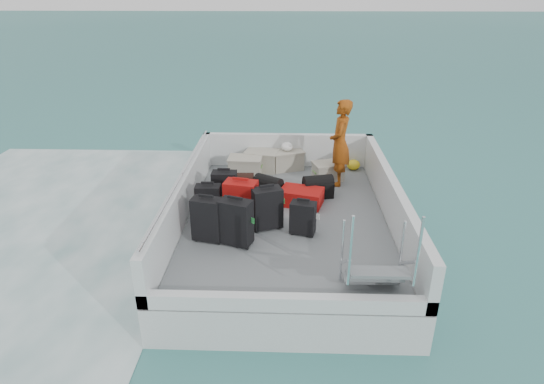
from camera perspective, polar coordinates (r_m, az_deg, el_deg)
The scene contains 23 objects.
ground at distance 8.03m, azimuth 1.78°, elevation -7.00°, with size 160.00×160.00×0.00m, color #1A5B5A.
wake_foam at distance 9.35m, azimuth -29.26°, elevation -5.59°, with size 10.00×10.00×0.00m, color white.
ferry_hull at distance 7.88m, azimuth 1.81°, elevation -5.14°, with size 3.60×5.00×0.60m, color silver.
deck at distance 7.73m, azimuth 1.84°, elevation -3.14°, with size 3.30×4.70×0.02m, color slate.
deck_fittings at distance 7.28m, azimuth 4.59°, elevation -1.69°, with size 3.60×5.00×0.90m.
suitcase_0 at distance 6.94m, azimuth -8.10°, elevation -3.47°, with size 0.45×0.26×0.70m, color black.
suitcase_1 at distance 7.57m, azimuth -7.97°, elevation -1.35°, with size 0.41×0.23×0.61m, color black.
suitcase_2 at distance 8.06m, azimuth -5.96°, elevation 0.46°, with size 0.43×0.26×0.62m, color black.
suitcase_3 at distance 6.79m, azimuth -4.55°, elevation -3.86°, with size 0.47×0.28×0.72m, color black.
suitcase_4 at distance 7.22m, azimuth -0.64°, elevation -2.09°, with size 0.47×0.28×0.69m, color black.
suitcase_5 at distance 7.42m, azimuth -3.89°, elevation -1.26°, with size 0.52×0.31×0.72m, color maroon.
suitcase_6 at distance 7.10m, azimuth 3.90°, elevation -3.33°, with size 0.39×0.23×0.54m, color black.
suitcase_8 at distance 8.10m, azimuth 3.72°, elevation -0.61°, with size 0.48×0.73×0.29m, color maroon.
duffel_0 at distance 8.51m, azimuth -3.99°, elevation 0.76°, with size 0.49×0.30×0.32m, color black, non-canonical shape.
duffel_1 at distance 8.36m, azimuth -0.46°, elevation 0.37°, with size 0.51×0.30×0.32m, color black, non-canonical shape.
duffel_2 at distance 8.42m, azimuth 5.78°, elevation 0.42°, with size 0.54×0.30×0.32m, color black, non-canonical shape.
crate_0 at distance 9.29m, azimuth -3.37°, elevation 3.08°, with size 0.64×0.44×0.38m, color #ABA795.
crate_1 at distance 9.61m, azimuth -1.27°, elevation 3.90°, with size 0.65×0.45×0.39m, color #ABA795.
crate_2 at distance 9.66m, azimuth 1.87°, elevation 3.98°, with size 0.63×0.43×0.38m, color #ABA795.
crate_3 at distance 9.17m, azimuth 7.05°, elevation 2.50°, with size 0.56×0.39×0.34m, color #ABA795.
yellow_bag at distance 9.80m, azimuth 10.17°, elevation 3.38°, with size 0.28×0.26×0.22m, color yellow.
white_bag at distance 9.57m, azimuth 1.89°, elevation 5.55°, with size 0.24×0.24×0.18m, color white.
passenger at distance 8.80m, azimuth 8.54°, elevation 6.09°, with size 0.62×0.40×1.67m, color #CA5813.
Camera 1 is at (-0.01, -6.85, 4.20)m, focal length 30.00 mm.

